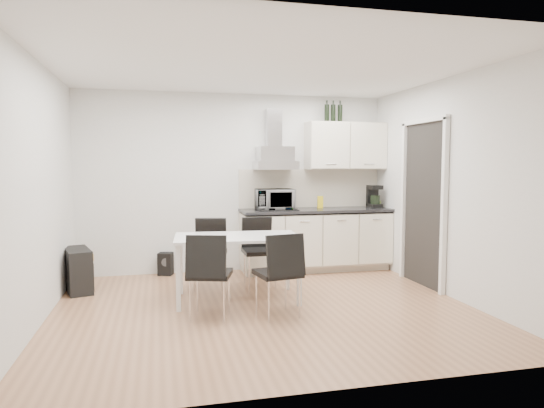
# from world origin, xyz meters

# --- Properties ---
(ground) EXTENTS (4.50, 4.50, 0.00)m
(ground) POSITION_xyz_m (0.00, 0.00, 0.00)
(ground) COLOR #A57552
(ground) RESTS_ON ground
(wall_back) EXTENTS (4.50, 0.10, 2.60)m
(wall_back) POSITION_xyz_m (0.00, 2.00, 1.30)
(wall_back) COLOR silver
(wall_back) RESTS_ON ground
(wall_front) EXTENTS (4.50, 0.10, 2.60)m
(wall_front) POSITION_xyz_m (0.00, -2.00, 1.30)
(wall_front) COLOR silver
(wall_front) RESTS_ON ground
(wall_left) EXTENTS (0.10, 4.00, 2.60)m
(wall_left) POSITION_xyz_m (-2.25, 0.00, 1.30)
(wall_left) COLOR silver
(wall_left) RESTS_ON ground
(wall_right) EXTENTS (0.10, 4.00, 2.60)m
(wall_right) POSITION_xyz_m (2.25, 0.00, 1.30)
(wall_right) COLOR silver
(wall_right) RESTS_ON ground
(ceiling) EXTENTS (4.50, 4.50, 0.00)m
(ceiling) POSITION_xyz_m (0.00, 0.00, 2.60)
(ceiling) COLOR white
(ceiling) RESTS_ON wall_back
(doorway) EXTENTS (0.08, 1.04, 2.10)m
(doorway) POSITION_xyz_m (2.21, 0.55, 1.05)
(doorway) COLOR white
(doorway) RESTS_ON ground
(kitchenette) EXTENTS (2.22, 0.64, 2.52)m
(kitchenette) POSITION_xyz_m (1.19, 1.73, 0.83)
(kitchenette) COLOR beige
(kitchenette) RESTS_ON ground
(dining_table) EXTENTS (1.48, 0.92, 0.75)m
(dining_table) POSITION_xyz_m (-0.23, 0.41, 0.67)
(dining_table) COLOR white
(dining_table) RESTS_ON ground
(chair_far_left) EXTENTS (0.53, 0.58, 0.88)m
(chair_far_left) POSITION_xyz_m (-0.49, 1.01, 0.44)
(chair_far_left) COLOR black
(chair_far_left) RESTS_ON ground
(chair_far_right) EXTENTS (0.44, 0.50, 0.88)m
(chair_far_right) POSITION_xyz_m (0.15, 0.99, 0.44)
(chair_far_right) COLOR black
(chair_far_right) RESTS_ON ground
(chair_near_left) EXTENTS (0.56, 0.61, 0.88)m
(chair_near_left) POSITION_xyz_m (-0.61, -0.17, 0.44)
(chair_near_left) COLOR black
(chair_near_left) RESTS_ON ground
(chair_near_right) EXTENTS (0.52, 0.57, 0.88)m
(chair_near_right) POSITION_xyz_m (0.08, -0.29, 0.44)
(chair_near_right) COLOR black
(chair_near_right) RESTS_ON ground
(guitar_amp) EXTENTS (0.44, 0.69, 0.53)m
(guitar_amp) POSITION_xyz_m (-2.10, 1.24, 0.27)
(guitar_amp) COLOR black
(guitar_amp) RESTS_ON ground
(floor_speaker) EXTENTS (0.23, 0.22, 0.32)m
(floor_speaker) POSITION_xyz_m (-1.03, 1.90, 0.16)
(floor_speaker) COLOR black
(floor_speaker) RESTS_ON ground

